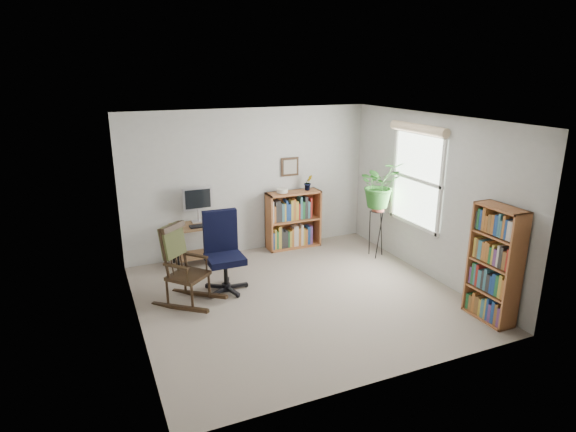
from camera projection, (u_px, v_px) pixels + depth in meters
name	position (u px, v px, depth m)	size (l,w,h in m)	color
floor	(300.00, 297.00, 6.58)	(4.20, 4.00, 0.00)	gray
ceiling	(301.00, 119.00, 5.88)	(4.20, 4.00, 0.00)	silver
wall_back	(250.00, 181.00, 7.99)	(4.20, 0.00, 2.40)	#B5B4B0
wall_front	(390.00, 270.00, 4.48)	(4.20, 0.00, 2.40)	#B5B4B0
wall_left	(132.00, 234.00, 5.43)	(0.00, 4.00, 2.40)	#B5B4B0
wall_right	(430.00, 197.00, 7.03)	(0.00, 4.00, 2.40)	#B5B4B0
window	(416.00, 180.00, 7.22)	(0.12, 1.20, 1.50)	silver
desk	(202.00, 244.00, 7.63)	(0.92, 0.51, 0.66)	brown
monitor	(198.00, 205.00, 7.57)	(0.46, 0.16, 0.56)	silver
keyboard	(203.00, 226.00, 7.42)	(0.40, 0.15, 0.03)	black
office_chair	(225.00, 253.00, 6.61)	(0.62, 0.62, 1.14)	black
rocking_chair	(187.00, 265.00, 6.26)	(0.57, 0.94, 1.10)	black
low_bookshelf	(293.00, 220.00, 8.31)	(0.94, 0.31, 0.99)	#9C5B33
tall_bookshelf	(494.00, 264.00, 5.82)	(0.27, 0.64, 1.45)	#9C5B33
plant_stand	(377.00, 230.00, 7.90)	(0.25, 0.25, 0.92)	black
spider_plant	(381.00, 162.00, 7.57)	(1.69, 1.88, 1.46)	#286322
potted_plant_small	(308.00, 187.00, 8.26)	(0.13, 0.24, 0.11)	#286322
framed_picture	(290.00, 167.00, 8.18)	(0.32, 0.04, 0.32)	black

